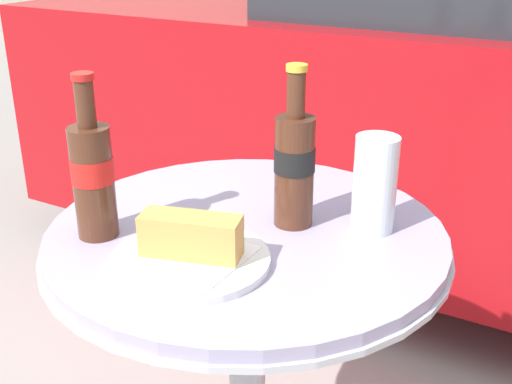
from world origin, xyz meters
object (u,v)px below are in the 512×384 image
(cola_bottle_left, at_px, (93,175))
(drinking_glass, at_px, (374,188))
(bistro_table, at_px, (247,313))
(lunch_plate_near, at_px, (191,251))
(cola_bottle_right, at_px, (294,164))

(cola_bottle_left, relative_size, drinking_glass, 1.66)
(bistro_table, relative_size, lunch_plate_near, 3.21)
(bistro_table, relative_size, cola_bottle_left, 2.88)
(lunch_plate_near, bearing_deg, cola_bottle_right, 70.53)
(cola_bottle_left, relative_size, cola_bottle_right, 0.99)
(cola_bottle_left, height_order, cola_bottle_right, cola_bottle_right)
(cola_bottle_right, relative_size, lunch_plate_near, 1.13)
(cola_bottle_right, height_order, drinking_glass, cola_bottle_right)
(drinking_glass, bearing_deg, cola_bottle_right, -159.93)
(bistro_table, xyz_separation_m, drinking_glass, (0.17, 0.09, 0.23))
(cola_bottle_right, bearing_deg, bistro_table, -137.96)
(bistro_table, xyz_separation_m, lunch_plate_near, (-0.01, -0.14, 0.18))
(bistro_table, bearing_deg, cola_bottle_left, -144.60)
(bistro_table, relative_size, drinking_glass, 4.78)
(cola_bottle_left, xyz_separation_m, drinking_glass, (0.36, 0.23, -0.03))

